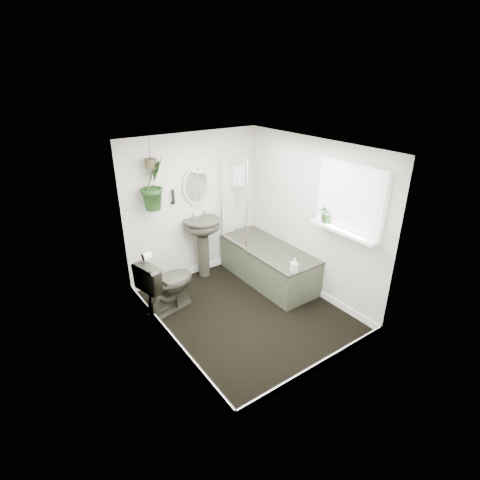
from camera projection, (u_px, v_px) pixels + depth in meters
floor at (246, 311)px, 5.31m from camera, size 2.30×2.80×0.02m
ceiling at (247, 146)px, 4.34m from camera, size 2.30×2.80×0.02m
wall_back at (194, 207)px, 5.87m from camera, size 2.30×0.02×2.30m
wall_front at (329, 283)px, 3.78m from camera, size 2.30×0.02×2.30m
wall_left at (164, 261)px, 4.22m from camera, size 0.02×2.80×2.30m
wall_right at (311, 218)px, 5.43m from camera, size 0.02×2.80×2.30m
skirting at (246, 308)px, 5.28m from camera, size 2.30×2.80×0.10m
bathtub at (268, 264)px, 5.97m from camera, size 0.72×1.72×0.58m
bath_screen at (233, 201)px, 5.75m from camera, size 0.04×0.72×1.40m
shower_box at (238, 175)px, 6.07m from camera, size 0.20×0.10×0.35m
oval_mirror at (196, 186)px, 5.72m from camera, size 0.46×0.03×0.62m
wall_sconce at (173, 197)px, 5.54m from camera, size 0.04×0.04×0.22m
toilet_roll_holder at (147, 256)px, 4.87m from camera, size 0.11×0.11×0.11m
window_recess at (350, 199)px, 4.67m from camera, size 0.08×1.00×0.90m
window_sill at (343, 231)px, 4.81m from camera, size 0.18×1.00×0.04m
window_blinds at (348, 199)px, 4.64m from camera, size 0.01×0.86×0.76m
toilet at (168, 283)px, 5.20m from camera, size 0.88×0.63×0.81m
pedestal_sink at (203, 247)px, 6.04m from camera, size 0.66×0.59×1.00m
sill_plant at (327, 213)px, 4.97m from camera, size 0.24×0.21×0.26m
hanging_plant at (153, 185)px, 5.17m from camera, size 0.50×0.47×0.71m
soap_bottle at (294, 265)px, 5.12m from camera, size 0.12×0.12×0.20m
hanging_pot at (151, 163)px, 5.05m from camera, size 0.16×0.16×0.12m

